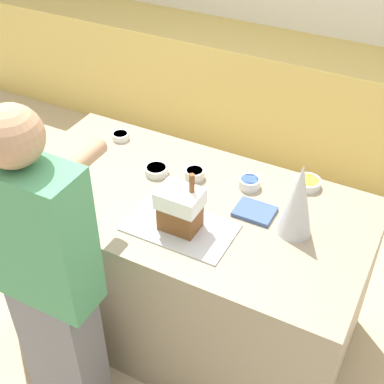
% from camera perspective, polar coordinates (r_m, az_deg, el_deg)
% --- Properties ---
extents(ground_plane, '(12.00, 12.00, 0.00)m').
position_cam_1_polar(ground_plane, '(3.17, -0.63, -13.53)').
color(ground_plane, '#C6B28E').
extents(back_cabinet_block, '(6.00, 0.60, 0.90)m').
position_cam_1_polar(back_cabinet_block, '(4.29, 11.80, 9.08)').
color(back_cabinet_block, '#DBBC60').
rests_on(back_cabinet_block, ground_plane).
extents(kitchen_island, '(1.76, 0.91, 0.90)m').
position_cam_1_polar(kitchen_island, '(2.83, -0.70, -7.90)').
color(kitchen_island, gray).
rests_on(kitchen_island, ground_plane).
extents(baking_tray, '(0.48, 0.28, 0.01)m').
position_cam_1_polar(baking_tray, '(2.37, -1.25, -3.79)').
color(baking_tray, silver).
rests_on(baking_tray, kitchen_island).
extents(gingerbread_house, '(0.19, 0.14, 0.29)m').
position_cam_1_polar(gingerbread_house, '(2.30, -1.28, -1.73)').
color(gingerbread_house, brown).
rests_on(gingerbread_house, baking_tray).
extents(decorative_tree, '(0.15, 0.15, 0.36)m').
position_cam_1_polar(decorative_tree, '(2.28, 11.29, -0.81)').
color(decorative_tree, silver).
rests_on(decorative_tree, kitchen_island).
extents(candy_bowl_far_left, '(0.12, 0.12, 0.04)m').
position_cam_1_polar(candy_bowl_far_left, '(2.68, -3.83, 2.37)').
color(candy_bowl_far_left, white).
rests_on(candy_bowl_far_left, kitchen_island).
extents(candy_bowl_far_right, '(0.10, 0.10, 0.05)m').
position_cam_1_polar(candy_bowl_far_right, '(2.64, 0.27, 1.98)').
color(candy_bowl_far_right, silver).
rests_on(candy_bowl_far_right, kitchen_island).
extents(candy_bowl_near_tray_left, '(0.13, 0.13, 0.04)m').
position_cam_1_polar(candy_bowl_near_tray_left, '(2.65, 12.24, 0.98)').
color(candy_bowl_near_tray_left, silver).
rests_on(candy_bowl_near_tray_left, kitchen_island).
extents(candy_bowl_beside_tree, '(0.09, 0.09, 0.04)m').
position_cam_1_polar(candy_bowl_beside_tree, '(2.97, -7.63, 5.96)').
color(candy_bowl_beside_tree, white).
rests_on(candy_bowl_beside_tree, kitchen_island).
extents(candy_bowl_behind_tray, '(0.10, 0.10, 0.05)m').
position_cam_1_polar(candy_bowl_behind_tray, '(2.60, 6.15, 1.02)').
color(candy_bowl_behind_tray, white).
rests_on(candy_bowl_behind_tray, kitchen_island).
extents(cookbook, '(0.18, 0.14, 0.02)m').
position_cam_1_polar(cookbook, '(2.46, 6.69, -2.08)').
color(cookbook, '#3F598C').
rests_on(cookbook, kitchen_island).
extents(person, '(0.44, 0.55, 1.67)m').
position_cam_1_polar(person, '(2.27, -15.07, -9.23)').
color(person, slate).
rests_on(person, ground_plane).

